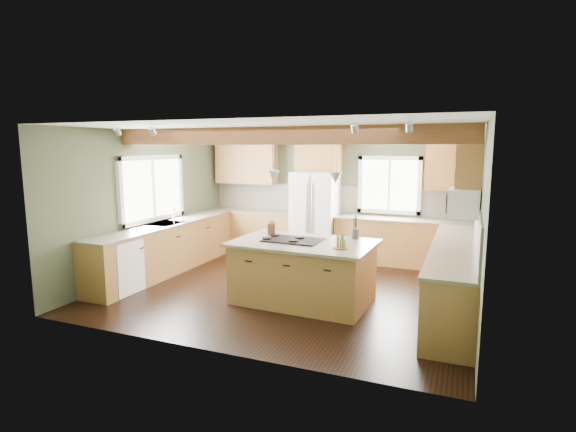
% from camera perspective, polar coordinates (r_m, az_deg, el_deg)
% --- Properties ---
extents(floor, '(5.60, 5.60, 0.00)m').
position_cam_1_polar(floor, '(7.52, 0.40, -9.11)').
color(floor, black).
rests_on(floor, ground).
extents(ceiling, '(5.60, 5.60, 0.00)m').
position_cam_1_polar(ceiling, '(7.16, 0.42, 11.10)').
color(ceiling, silver).
rests_on(ceiling, wall_back).
extents(wall_back, '(5.60, 0.00, 5.60)m').
position_cam_1_polar(wall_back, '(9.58, 5.90, 2.68)').
color(wall_back, '#47523A').
rests_on(wall_back, ground).
extents(wall_left, '(0.00, 5.00, 5.00)m').
position_cam_1_polar(wall_left, '(8.65, -17.14, 1.68)').
color(wall_left, '#47523A').
rests_on(wall_left, ground).
extents(wall_right, '(0.00, 5.00, 5.00)m').
position_cam_1_polar(wall_right, '(6.74, 23.16, -0.55)').
color(wall_right, '#47523A').
rests_on(wall_right, ground).
extents(ceiling_beam, '(5.55, 0.26, 0.26)m').
position_cam_1_polar(ceiling_beam, '(6.67, -1.28, 10.15)').
color(ceiling_beam, '#5E2E1B').
rests_on(ceiling_beam, ceiling).
extents(soffit_trim, '(5.55, 0.20, 0.10)m').
position_cam_1_polar(soffit_trim, '(9.43, 5.85, 10.13)').
color(soffit_trim, '#5E2E1B').
rests_on(soffit_trim, ceiling).
extents(backsplash_back, '(5.58, 0.03, 0.58)m').
position_cam_1_polar(backsplash_back, '(9.57, 5.87, 2.13)').
color(backsplash_back, brown).
rests_on(backsplash_back, wall_back).
extents(backsplash_right, '(0.03, 3.70, 0.58)m').
position_cam_1_polar(backsplash_right, '(6.80, 22.98, -1.23)').
color(backsplash_right, brown).
rests_on(backsplash_right, wall_right).
extents(base_cab_back_left, '(2.02, 0.60, 0.88)m').
position_cam_1_polar(base_cab_back_left, '(10.07, -4.49, -1.95)').
color(base_cab_back_left, brown).
rests_on(base_cab_back_left, floor).
extents(counter_back_left, '(2.06, 0.64, 0.04)m').
position_cam_1_polar(counter_back_left, '(10.00, -4.52, 0.64)').
color(counter_back_left, '#4E4639').
rests_on(counter_back_left, base_cab_back_left).
extents(base_cab_back_right, '(2.62, 0.60, 0.88)m').
position_cam_1_polar(base_cab_back_right, '(9.12, 14.33, -3.33)').
color(base_cab_back_right, brown).
rests_on(base_cab_back_right, floor).
extents(counter_back_right, '(2.66, 0.64, 0.04)m').
position_cam_1_polar(counter_back_right, '(9.04, 14.44, -0.48)').
color(counter_back_right, '#4E4639').
rests_on(counter_back_right, base_cab_back_right).
extents(base_cab_left, '(0.60, 3.70, 0.88)m').
position_cam_1_polar(base_cab_left, '(8.64, -15.12, -4.03)').
color(base_cab_left, brown).
rests_on(base_cab_left, floor).
extents(counter_left, '(0.64, 3.74, 0.04)m').
position_cam_1_polar(counter_left, '(8.56, -15.24, -1.02)').
color(counter_left, '#4E4639').
rests_on(counter_left, base_cab_left).
extents(base_cab_right, '(0.60, 3.70, 0.88)m').
position_cam_1_polar(base_cab_right, '(6.96, 20.24, -7.35)').
color(base_cab_right, brown).
rests_on(base_cab_right, floor).
extents(counter_right, '(0.64, 3.74, 0.04)m').
position_cam_1_polar(counter_right, '(6.86, 20.44, -3.65)').
color(counter_right, '#4E4639').
rests_on(counter_right, base_cab_right).
extents(upper_cab_back_left, '(1.40, 0.35, 0.90)m').
position_cam_1_polar(upper_cab_back_left, '(10.10, -5.30, 6.70)').
color(upper_cab_back_left, brown).
rests_on(upper_cab_back_left, wall_back).
extents(upper_cab_over_fridge, '(0.96, 0.35, 0.70)m').
position_cam_1_polar(upper_cab_over_fridge, '(9.45, 3.93, 7.79)').
color(upper_cab_over_fridge, brown).
rests_on(upper_cab_over_fridge, wall_back).
extents(upper_cab_right, '(0.35, 2.20, 0.90)m').
position_cam_1_polar(upper_cab_right, '(7.57, 22.01, 5.42)').
color(upper_cab_right, brown).
rests_on(upper_cab_right, wall_right).
extents(upper_cab_back_corner, '(0.90, 0.35, 0.90)m').
position_cam_1_polar(upper_cab_back_corner, '(9.00, 19.95, 5.96)').
color(upper_cab_back_corner, brown).
rests_on(upper_cab_back_corner, wall_back).
extents(window_left, '(0.04, 1.60, 1.05)m').
position_cam_1_polar(window_left, '(8.65, -16.90, 3.36)').
color(window_left, white).
rests_on(window_left, wall_left).
extents(window_back, '(1.10, 0.04, 1.00)m').
position_cam_1_polar(window_back, '(9.29, 12.74, 3.87)').
color(window_back, white).
rests_on(window_back, wall_back).
extents(sink, '(0.50, 0.65, 0.03)m').
position_cam_1_polar(sink, '(8.56, -15.24, -0.99)').
color(sink, '#262628').
rests_on(sink, counter_left).
extents(faucet, '(0.02, 0.02, 0.28)m').
position_cam_1_polar(faucet, '(8.43, -14.31, -0.10)').
color(faucet, '#B2B2B7').
rests_on(faucet, sink).
extents(dishwasher, '(0.60, 0.60, 0.84)m').
position_cam_1_polar(dishwasher, '(7.68, -20.91, -5.99)').
color(dishwasher, white).
rests_on(dishwasher, floor).
extents(oven, '(0.60, 0.72, 0.84)m').
position_cam_1_polar(oven, '(5.73, 19.70, -10.91)').
color(oven, white).
rests_on(oven, floor).
extents(microwave, '(0.40, 0.70, 0.38)m').
position_cam_1_polar(microwave, '(6.65, 21.41, 1.61)').
color(microwave, white).
rests_on(microwave, wall_right).
extents(pendant_left, '(0.18, 0.18, 0.16)m').
position_cam_1_polar(pendant_left, '(6.73, -1.87, 5.11)').
color(pendant_left, '#B2B2B7').
rests_on(pendant_left, ceiling).
extents(pendant_right, '(0.18, 0.18, 0.16)m').
position_cam_1_polar(pendant_right, '(6.36, 6.05, 4.86)').
color(pendant_right, '#B2B2B7').
rests_on(pendant_right, ceiling).
extents(refrigerator, '(0.90, 0.74, 1.80)m').
position_cam_1_polar(refrigerator, '(9.36, 3.46, 0.09)').
color(refrigerator, white).
rests_on(refrigerator, floor).
extents(island, '(2.00, 1.27, 0.88)m').
position_cam_1_polar(island, '(6.78, 1.92, -7.23)').
color(island, brown).
rests_on(island, floor).
extents(island_top, '(2.13, 1.41, 0.04)m').
position_cam_1_polar(island_top, '(6.67, 1.94, -3.43)').
color(island_top, '#4E4639').
rests_on(island_top, island).
extents(cooktop, '(0.87, 0.60, 0.02)m').
position_cam_1_polar(cooktop, '(6.72, 0.66, -3.06)').
color(cooktop, black).
rests_on(cooktop, island_top).
extents(knife_block, '(0.13, 0.11, 0.19)m').
position_cam_1_polar(knife_block, '(7.10, -2.09, -1.72)').
color(knife_block, '#57321A').
rests_on(knife_block, island_top).
extents(utensil_crock, '(0.12, 0.12, 0.16)m').
position_cam_1_polar(utensil_crock, '(6.93, 8.48, -2.22)').
color(utensil_crock, '#38322D').
rests_on(utensil_crock, island_top).
extents(bottle_tray, '(0.27, 0.27, 0.19)m').
position_cam_1_polar(bottle_tray, '(6.23, 6.66, -3.25)').
color(bottle_tray, brown).
rests_on(bottle_tray, island_top).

